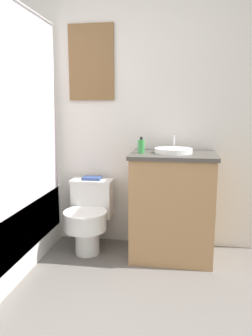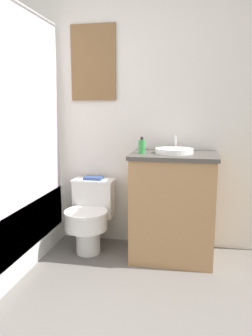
{
  "view_description": "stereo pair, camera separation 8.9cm",
  "coord_description": "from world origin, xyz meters",
  "px_view_note": "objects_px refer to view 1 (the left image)",
  "views": [
    {
      "loc": [
        0.72,
        -1.09,
        1.24
      ],
      "look_at": [
        0.31,
        1.39,
        0.79
      ],
      "focal_mm": 35.0,
      "sensor_mm": 36.0,
      "label": 1
    },
    {
      "loc": [
        0.8,
        -1.08,
        1.24
      ],
      "look_at": [
        0.31,
        1.39,
        0.79
      ],
      "focal_mm": 35.0,
      "sensor_mm": 36.0,
      "label": 2
    }
  ],
  "objects_px": {
    "sink": "(173,151)",
    "soap_bottle": "(141,146)",
    "book_on_tank": "(92,178)",
    "toilet": "(89,214)"
  },
  "relations": [
    {
      "from": "sink",
      "to": "soap_bottle",
      "type": "xyz_separation_m",
      "value": [
        -0.26,
        -0.04,
        0.04
      ]
    },
    {
      "from": "sink",
      "to": "book_on_tank",
      "type": "bearing_deg",
      "value": 171.8
    },
    {
      "from": "sink",
      "to": "soap_bottle",
      "type": "relative_size",
      "value": 2.6
    },
    {
      "from": "toilet",
      "to": "book_on_tank",
      "type": "distance_m",
      "value": 0.32
    },
    {
      "from": "soap_bottle",
      "to": "toilet",
      "type": "bearing_deg",
      "value": 177.97
    },
    {
      "from": "toilet",
      "to": "soap_bottle",
      "type": "relative_size",
      "value": 4.66
    },
    {
      "from": "book_on_tank",
      "to": "soap_bottle",
      "type": "bearing_deg",
      "value": -17.46
    },
    {
      "from": "toilet",
      "to": "book_on_tank",
      "type": "height_order",
      "value": "book_on_tank"
    },
    {
      "from": "soap_bottle",
      "to": "book_on_tank",
      "type": "height_order",
      "value": "soap_bottle"
    },
    {
      "from": "sink",
      "to": "soap_bottle",
      "type": "height_order",
      "value": "soap_bottle"
    }
  ]
}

